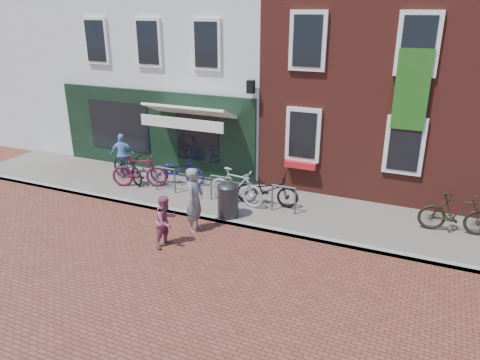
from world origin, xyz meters
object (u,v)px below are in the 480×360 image
at_px(litter_bin, 228,198).
at_px(bicycle_0, 127,167).
at_px(cafe_person, 123,154).
at_px(bicycle_3, 236,186).
at_px(woman, 195,200).
at_px(bicycle_4, 267,190).
at_px(boy, 166,221).
at_px(bicycle_1, 139,171).
at_px(bicycle_2, 177,170).
at_px(bicycle_5, 456,213).

height_order(litter_bin, bicycle_0, litter_bin).
distance_m(cafe_person, bicycle_3, 4.82).
xyz_separation_m(woman, bicycle_3, (0.37, 1.88, -0.24)).
distance_m(cafe_person, bicycle_0, 0.76).
xyz_separation_m(litter_bin, bicycle_4, (0.74, 1.21, -0.07)).
relative_size(boy, bicycle_3, 0.74).
xyz_separation_m(litter_bin, woman, (-0.53, -0.95, 0.23)).
relative_size(boy, bicycle_0, 0.72).
bearing_deg(woman, bicycle_1, 54.89).
distance_m(bicycle_0, bicycle_3, 4.23).
height_order(cafe_person, bicycle_0, cafe_person).
bearing_deg(bicycle_0, boy, -107.44).
bearing_deg(boy, bicycle_3, 1.38).
height_order(bicycle_0, bicycle_3, bicycle_3).
bearing_deg(cafe_person, bicycle_2, 158.35).
bearing_deg(bicycle_2, bicycle_0, 89.43).
relative_size(litter_bin, woman, 0.61).
relative_size(bicycle_2, bicycle_5, 1.03).
height_order(bicycle_1, bicycle_3, same).
bearing_deg(bicycle_1, bicycle_2, -78.32).
xyz_separation_m(woman, bicycle_2, (-2.10, 2.55, -0.30)).
distance_m(cafe_person, bicycle_2, 2.29).
xyz_separation_m(litter_bin, boy, (-0.79, -1.99, 0.01)).
height_order(bicycle_0, bicycle_4, same).
bearing_deg(bicycle_1, cafe_person, 36.14).
bearing_deg(bicycle_0, litter_bin, -81.21).
xyz_separation_m(woman, bicycle_0, (-3.85, 2.18, -0.30)).
relative_size(bicycle_2, bicycle_4, 1.00).
bearing_deg(bicycle_2, woman, -152.93).
bearing_deg(litter_bin, bicycle_2, 148.74).
relative_size(bicycle_4, bicycle_5, 1.03).
xyz_separation_m(cafe_person, bicycle_4, (5.65, -0.51, -0.24)).
distance_m(litter_bin, boy, 2.14).
height_order(cafe_person, bicycle_4, cafe_person).
height_order(bicycle_3, bicycle_5, same).
height_order(bicycle_0, bicycle_5, bicycle_5).
height_order(woman, bicycle_1, woman).
bearing_deg(boy, bicycle_5, -48.83).
xyz_separation_m(boy, bicycle_5, (6.69, 3.49, -0.03)).
xyz_separation_m(bicycle_3, bicycle_4, (0.89, 0.27, -0.05)).
xyz_separation_m(bicycle_0, bicycle_5, (10.27, 0.27, 0.05)).
height_order(boy, bicycle_2, boy).
xyz_separation_m(litter_bin, cafe_person, (-4.91, 1.71, 0.18)).
distance_m(bicycle_0, bicycle_2, 1.78).
relative_size(bicycle_0, bicycle_5, 1.03).
distance_m(woman, bicycle_0, 4.43).
bearing_deg(litter_bin, boy, -111.69).
relative_size(litter_bin, bicycle_0, 0.58).
bearing_deg(bicycle_5, litter_bin, 98.16).
bearing_deg(bicycle_4, bicycle_5, -94.49).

